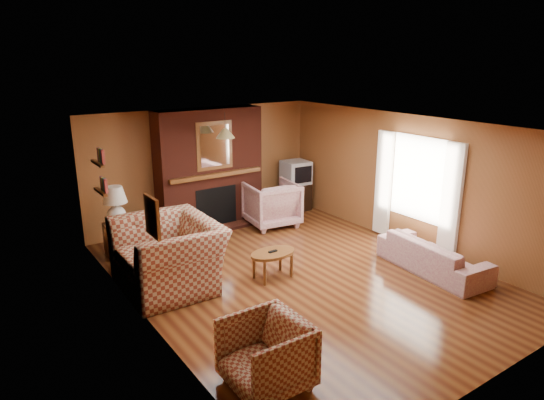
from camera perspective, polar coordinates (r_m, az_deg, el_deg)
floor at (r=7.88m, az=3.21°, el=-8.85°), size 6.50×6.50×0.00m
ceiling at (r=7.19m, az=3.52°, el=8.70°), size 6.50×6.50×0.00m
wall_back at (r=10.12m, az=-8.03°, el=3.98°), size 6.50×0.00×6.50m
wall_front at (r=5.44m, az=25.11°, el=-8.76°), size 6.50×0.00×6.50m
wall_left at (r=6.30m, az=-14.95°, el=-4.27°), size 0.00×6.50×6.50m
wall_right at (r=9.15m, az=15.83°, el=2.16°), size 0.00×6.50×6.50m
fireplace at (r=9.89m, az=-7.33°, el=3.61°), size 2.20×0.82×2.40m
window_right at (r=9.01m, az=16.56°, el=1.39°), size 0.10×1.85×2.00m
bookshelf at (r=7.94m, az=-19.56°, el=3.14°), size 0.09×0.55×0.71m
botanical_print at (r=5.93m, az=-13.90°, el=-1.92°), size 0.05×0.40×0.50m
pendant_light at (r=9.14m, az=-5.52°, el=7.83°), size 0.36×0.36×0.48m
plaid_loveseat at (r=7.49m, az=-12.09°, el=-6.33°), size 1.42×1.61×1.03m
plaid_armchair at (r=5.33m, az=-0.73°, el=-17.74°), size 0.85×0.83×0.76m
floral_sofa at (r=8.34m, az=18.44°, el=-6.18°), size 0.91×1.94×0.55m
floral_armchair at (r=9.98m, az=-0.09°, el=-0.44°), size 1.11×1.13×0.91m
coffee_table at (r=7.65m, az=0.10°, el=-6.57°), size 0.76×0.47×0.46m
side_table at (r=8.92m, az=-17.56°, el=-4.48°), size 0.45×0.45×0.58m
table_lamp at (r=8.71m, az=-17.94°, el=-0.38°), size 0.41×0.41×0.67m
tv_stand at (r=11.02m, az=2.77°, el=0.41°), size 0.61×0.57×0.62m
crt_tv at (r=10.88m, az=2.82°, el=3.27°), size 0.60×0.59×0.51m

